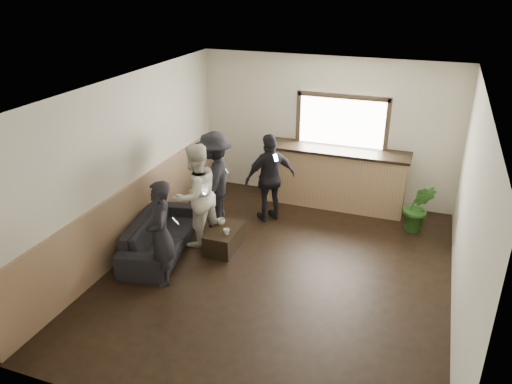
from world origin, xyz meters
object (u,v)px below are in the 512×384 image
at_px(potted_plant, 419,208).
at_px(person_d, 270,178).
at_px(person_a, 161,234).
at_px(person_c, 215,180).
at_px(coffee_table, 225,239).
at_px(bar_counter, 336,174).
at_px(cup_a, 221,222).
at_px(sofa, 160,234).
at_px(cup_b, 227,232).
at_px(person_b, 196,195).

distance_m(potted_plant, person_d, 2.63).
bearing_deg(person_a, person_c, 149.39).
bearing_deg(person_c, person_d, 109.72).
bearing_deg(coffee_table, bar_counter, 59.83).
height_order(cup_a, potted_plant, potted_plant).
xyz_separation_m(bar_counter, sofa, (-2.29, -2.71, -0.35)).
bearing_deg(cup_a, potted_plant, 27.40).
height_order(coffee_table, person_a, person_a).
xyz_separation_m(sofa, potted_plant, (3.88, 2.12, 0.16)).
height_order(person_a, person_d, person_d).
bearing_deg(bar_counter, cup_a, -123.84).
bearing_deg(bar_counter, person_c, -140.22).
xyz_separation_m(coffee_table, cup_b, (0.10, -0.15, 0.22)).
height_order(potted_plant, person_b, person_b).
xyz_separation_m(person_a, person_d, (0.81, 2.46, 0.02)).
xyz_separation_m(bar_counter, cup_a, (-1.46, -2.17, -0.24)).
xyz_separation_m(bar_counter, coffee_table, (-1.34, -2.30, -0.46)).
xyz_separation_m(cup_b, person_b, (-0.61, 0.17, 0.47)).
bearing_deg(coffee_table, person_b, 177.07).
relative_size(person_b, person_c, 1.01).
distance_m(bar_counter, potted_plant, 1.70).
bearing_deg(person_a, cup_b, 119.52).
distance_m(bar_counter, cup_b, 2.75).
bearing_deg(person_a, sofa, -179.12).
bearing_deg(cup_b, person_b, 164.10).
height_order(coffee_table, cup_a, cup_a).
xyz_separation_m(cup_a, cup_b, (0.22, -0.28, -0.00)).
bearing_deg(person_d, sofa, 8.75).
bearing_deg(cup_b, bar_counter, 63.21).
bearing_deg(bar_counter, person_a, -117.31).
height_order(potted_plant, person_d, person_d).
xyz_separation_m(coffee_table, person_c, (-0.51, 0.77, 0.68)).
height_order(person_c, person_d, person_c).
bearing_deg(cup_a, person_c, 121.51).
bearing_deg(sofa, person_a, -158.37).
bearing_deg(bar_counter, person_d, -133.85).
height_order(cup_a, person_a, person_a).
distance_m(person_b, person_d, 1.52).
height_order(coffee_table, potted_plant, potted_plant).
distance_m(bar_counter, cup_a, 2.62).
relative_size(bar_counter, person_a, 1.70).
bearing_deg(potted_plant, person_d, -170.44).
distance_m(cup_a, person_b, 0.62).
xyz_separation_m(bar_counter, person_a, (-1.80, -3.48, 0.15)).
distance_m(person_a, person_d, 2.59).
relative_size(coffee_table, person_a, 0.50).
relative_size(sofa, person_c, 1.16).
bearing_deg(person_b, sofa, -20.26).
bearing_deg(person_c, person_b, -10.94).
distance_m(cup_a, cup_b, 0.35).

